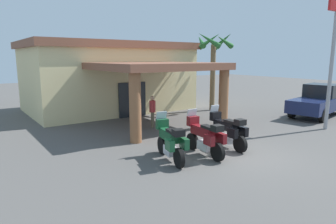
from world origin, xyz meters
TOP-DOWN VIEW (x-y plane):
  - ground_plane at (0.00, 0.00)m, footprint 80.00×80.00m
  - motel_building at (-0.09, 11.75)m, footprint 10.91×12.61m
  - motorcycle_green at (-2.52, 0.81)m, footprint 0.91×2.19m
  - motorcycle_maroon at (-1.14, 0.59)m, footprint 0.73×2.21m
  - motorcycle_black at (0.24, 0.83)m, footprint 0.73×2.21m
  - pedestrian at (-0.46, 5.47)m, footprint 0.38×0.42m
  - pickup_truck_navy at (9.66, 2.42)m, footprint 5.46×2.82m
  - palm_tree_near_portico at (5.56, 7.62)m, footprint 2.45×2.46m
  - roadside_sign at (6.64, 0.32)m, footprint 1.40×0.18m

SIDE VIEW (x-z plane):
  - ground_plane at x=0.00m, z-range 0.00..0.00m
  - motorcycle_green at x=-2.52m, z-range -0.11..1.50m
  - motorcycle_maroon at x=-1.14m, z-range -0.11..1.50m
  - motorcycle_black at x=0.24m, z-range -0.11..1.50m
  - pickup_truck_navy at x=9.66m, z-range -0.04..1.91m
  - pedestrian at x=-0.46m, z-range 0.12..1.76m
  - motel_building at x=-0.09m, z-range 0.04..4.60m
  - palm_tree_near_portico at x=5.56m, z-range 1.20..6.54m
  - roadside_sign at x=6.64m, z-range 1.15..7.95m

